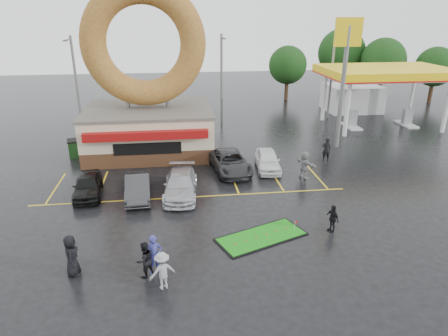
{
  "coord_description": "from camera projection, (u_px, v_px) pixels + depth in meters",
  "views": [
    {
      "loc": [
        -0.9,
        -19.62,
        10.97
      ],
      "look_at": [
        1.92,
        2.59,
        2.2
      ],
      "focal_mm": 32.0,
      "sensor_mm": 36.0,
      "label": 1
    }
  ],
  "objects": [
    {
      "name": "person_bystander",
      "position": [
        72.0,
        255.0,
        17.57
      ],
      "size": [
        0.7,
        1.0,
        1.94
      ],
      "primitive_type": "imported",
      "rotation": [
        0.0,
        0.0,
        1.66
      ],
      "color": "black",
      "rests_on": "ground"
    },
    {
      "name": "car_white",
      "position": [
        268.0,
        160.0,
        29.58
      ],
      "size": [
        2.11,
        4.35,
        1.43
      ],
      "primitive_type": "imported",
      "rotation": [
        0.0,
        0.0,
        -0.1
      ],
      "color": "white",
      "rests_on": "ground"
    },
    {
      "name": "dumpster",
      "position": [
        80.0,
        148.0,
        32.45
      ],
      "size": [
        2.02,
        1.57,
        1.3
      ],
      "primitive_type": "cube",
      "rotation": [
        0.0,
        0.0,
        0.23
      ],
      "color": "#1D471B",
      "rests_on": "ground"
    },
    {
      "name": "streetlight_mid",
      "position": [
        222.0,
        78.0,
        40.27
      ],
      "size": [
        0.4,
        2.21,
        9.0
      ],
      "color": "slate",
      "rests_on": "ground"
    },
    {
      "name": "streetlight_right",
      "position": [
        332.0,
        74.0,
        42.61
      ],
      "size": [
        0.4,
        2.21,
        9.0
      ],
      "color": "slate",
      "rests_on": "ground"
    },
    {
      "name": "person_blue",
      "position": [
        154.0,
        255.0,
        17.63
      ],
      "size": [
        0.74,
        0.53,
        1.9
      ],
      "primitive_type": "imported",
      "rotation": [
        0.0,
        0.0,
        0.12
      ],
      "color": "navy",
      "rests_on": "ground"
    },
    {
      "name": "tree_far_b",
      "position": [
        435.0,
        67.0,
        50.19
      ],
      "size": [
        4.9,
        4.9,
        7.0
      ],
      "color": "#332114",
      "rests_on": "ground"
    },
    {
      "name": "car_grey",
      "position": [
        230.0,
        162.0,
        29.22
      ],
      "size": [
        3.04,
        5.5,
        1.46
      ],
      "primitive_type": "imported",
      "rotation": [
        0.0,
        0.0,
        0.12
      ],
      "color": "#2A2A2C",
      "rests_on": "ground"
    },
    {
      "name": "donut_shop",
      "position": [
        148.0,
        98.0,
        32.23
      ],
      "size": [
        10.2,
        8.7,
        13.5
      ],
      "color": "#472B19",
      "rests_on": "ground"
    },
    {
      "name": "tree_far_d",
      "position": [
        288.0,
        65.0,
        51.78
      ],
      "size": [
        4.9,
        4.9,
        7.0
      ],
      "color": "#332114",
      "rests_on": "ground"
    },
    {
      "name": "car_black",
      "position": [
        88.0,
        185.0,
        25.36
      ],
      "size": [
        2.02,
        4.26,
        1.41
      ],
      "primitive_type": "imported",
      "rotation": [
        0.0,
        0.0,
        0.09
      ],
      "color": "black",
      "rests_on": "ground"
    },
    {
      "name": "person_walker_near",
      "position": [
        305.0,
        165.0,
        27.98
      ],
      "size": [
        1.33,
        1.9,
        1.97
      ],
      "primitive_type": "imported",
      "rotation": [
        0.0,
        0.0,
        2.03
      ],
      "color": "gray",
      "rests_on": "ground"
    },
    {
      "name": "person_blackjkt",
      "position": [
        144.0,
        260.0,
        17.48
      ],
      "size": [
        1.04,
        1.02,
        1.69
      ],
      "primitive_type": "imported",
      "rotation": [
        0.0,
        0.0,
        3.83
      ],
      "color": "black",
      "rests_on": "ground"
    },
    {
      "name": "car_silver",
      "position": [
        181.0,
        185.0,
        25.38
      ],
      "size": [
        2.42,
        5.13,
        1.45
      ],
      "primitive_type": "imported",
      "rotation": [
        0.0,
        0.0,
        -0.08
      ],
      "color": "#B1B1B6",
      "rests_on": "ground"
    },
    {
      "name": "putting_green",
      "position": [
        261.0,
        237.0,
        20.81
      ],
      "size": [
        5.11,
        3.65,
        0.59
      ],
      "color": "black",
      "rests_on": "ground"
    },
    {
      "name": "streetlight_left",
      "position": [
        76.0,
        82.0,
        37.71
      ],
      "size": [
        0.4,
        2.21,
        9.0
      ],
      "color": "slate",
      "rests_on": "ground"
    },
    {
      "name": "person_walker_far",
      "position": [
        326.0,
        149.0,
        31.23
      ],
      "size": [
        0.76,
        0.57,
        1.87
      ],
      "primitive_type": "imported",
      "rotation": [
        0.0,
        0.0,
        2.95
      ],
      "color": "black",
      "rests_on": "ground"
    },
    {
      "name": "car_dgrey",
      "position": [
        138.0,
        187.0,
        25.1
      ],
      "size": [
        1.75,
        4.39,
        1.42
      ],
      "primitive_type": "imported",
      "rotation": [
        0.0,
        0.0,
        0.06
      ],
      "color": "#2C2D2F",
      "rests_on": "ground"
    },
    {
      "name": "person_hoodie",
      "position": [
        162.0,
        271.0,
        16.7
      ],
      "size": [
        1.28,
        1.01,
        1.73
      ],
      "primitive_type": "imported",
      "rotation": [
        0.0,
        0.0,
        3.52
      ],
      "color": "gray",
      "rests_on": "ground"
    },
    {
      "name": "tree_far_a",
      "position": [
        383.0,
        60.0,
        51.1
      ],
      "size": [
        5.6,
        5.6,
        8.0
      ],
      "color": "#332114",
      "rests_on": "ground"
    },
    {
      "name": "tree_far_c",
      "position": [
        342.0,
        53.0,
        54.08
      ],
      "size": [
        6.3,
        6.3,
        9.0
      ],
      "color": "#332114",
      "rests_on": "ground"
    },
    {
      "name": "shell_sign",
      "position": [
        346.0,
        60.0,
        32.15
      ],
      "size": [
        2.2,
        0.36,
        10.6
      ],
      "color": "slate",
      "rests_on": "ground"
    },
    {
      "name": "gas_station",
      "position": [
        370.0,
        85.0,
        42.57
      ],
      "size": [
        12.3,
        13.65,
        5.9
      ],
      "color": "silver",
      "rests_on": "ground"
    },
    {
      "name": "ground",
      "position": [
        196.0,
        223.0,
        22.23
      ],
      "size": [
        120.0,
        120.0,
        0.0
      ],
      "primitive_type": "plane",
      "color": "black",
      "rests_on": "ground"
    },
    {
      "name": "person_cameraman",
      "position": [
        332.0,
        218.0,
        21.17
      ],
      "size": [
        0.64,
        0.96,
        1.52
      ],
      "primitive_type": "imported",
      "rotation": [
        0.0,
        0.0,
        -1.25
      ],
      "color": "black",
      "rests_on": "ground"
    }
  ]
}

